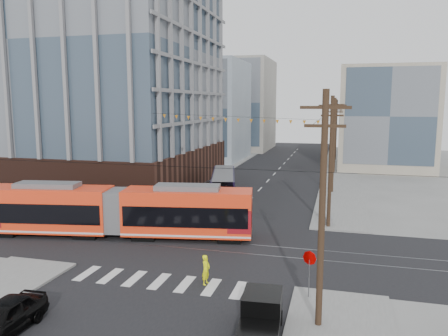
% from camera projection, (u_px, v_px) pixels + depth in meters
% --- Properties ---
extents(ground, '(160.00, 160.00, 0.00)m').
position_uv_depth(ground, '(189.00, 265.00, 28.31)').
color(ground, slate).
extents(office_building, '(30.00, 25.00, 28.60)m').
position_uv_depth(office_building, '(81.00, 71.00, 53.77)').
color(office_building, '#381E16').
rests_on(office_building, ground).
extents(bg_bldg_nw_near, '(18.00, 16.00, 18.00)m').
position_uv_depth(bg_bldg_nw_near, '(195.00, 111.00, 81.01)').
color(bg_bldg_nw_near, '#8C99A5').
rests_on(bg_bldg_nw_near, ground).
extents(bg_bldg_ne_near, '(14.00, 14.00, 16.00)m').
position_uv_depth(bg_bldg_ne_near, '(385.00, 118.00, 68.98)').
color(bg_bldg_ne_near, gray).
rests_on(bg_bldg_ne_near, ground).
extents(bg_bldg_nw_far, '(16.00, 18.00, 20.00)m').
position_uv_depth(bg_bldg_nw_far, '(236.00, 105.00, 99.23)').
color(bg_bldg_nw_far, gray).
rests_on(bg_bldg_nw_far, ground).
extents(bg_bldg_ne_far, '(16.00, 16.00, 14.00)m').
position_uv_depth(bg_bldg_ne_far, '(386.00, 120.00, 87.74)').
color(bg_bldg_ne_far, '#8C99A5').
rests_on(bg_bldg_ne_far, ground).
extents(utility_pole_near, '(0.30, 0.30, 11.00)m').
position_uv_depth(utility_pole_near, '(322.00, 213.00, 19.61)').
color(utility_pole_near, black).
rests_on(utility_pole_near, ground).
extents(utility_pole_far, '(0.30, 0.30, 11.00)m').
position_uv_depth(utility_pole_far, '(336.00, 130.00, 78.89)').
color(utility_pole_far, black).
rests_on(utility_pole_far, ground).
extents(streetcar, '(21.19, 6.45, 4.05)m').
position_uv_depth(streetcar, '(117.00, 211.00, 34.09)').
color(streetcar, '#FB3916').
rests_on(streetcar, ground).
extents(city_bus, '(4.98, 11.31, 3.13)m').
position_uv_depth(city_bus, '(223.00, 186.00, 47.05)').
color(city_bus, black).
rests_on(city_bus, ground).
extents(pickup_truck, '(2.13, 5.06, 1.68)m').
position_uv_depth(pickup_truck, '(259.00, 324.00, 19.03)').
color(pickup_truck, black).
rests_on(pickup_truck, ground).
extents(black_sedan, '(1.98, 4.70, 1.59)m').
position_uv_depth(black_sedan, '(3.00, 318.00, 19.67)').
color(black_sedan, black).
rests_on(black_sedan, ground).
extents(parked_car_silver, '(2.24, 4.27, 1.34)m').
position_uv_depth(parked_car_silver, '(187.00, 199.00, 44.71)').
color(parked_car_silver, '#BCBCBC').
rests_on(parked_car_silver, ground).
extents(parked_car_white, '(3.59, 5.39, 1.45)m').
position_uv_depth(parked_car_white, '(195.00, 198.00, 45.06)').
color(parked_car_white, beige).
rests_on(parked_car_white, ground).
extents(parked_car_grey, '(2.93, 4.74, 1.23)m').
position_uv_depth(parked_car_grey, '(214.00, 185.00, 52.68)').
color(parked_car_grey, slate).
rests_on(parked_car_grey, ground).
extents(pedestrian, '(0.53, 0.70, 1.75)m').
position_uv_depth(pedestrian, '(206.00, 270.00, 25.15)').
color(pedestrian, '#F7FF0B').
rests_on(pedestrian, ground).
extents(stop_sign, '(1.00, 1.00, 2.53)m').
position_uv_depth(stop_sign, '(309.00, 277.00, 23.10)').
color(stop_sign, '#A10000').
rests_on(stop_sign, ground).
extents(jersey_barrier, '(1.33, 3.71, 0.72)m').
position_uv_depth(jersey_barrier, '(327.00, 217.00, 38.62)').
color(jersey_barrier, slate).
rests_on(jersey_barrier, ground).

